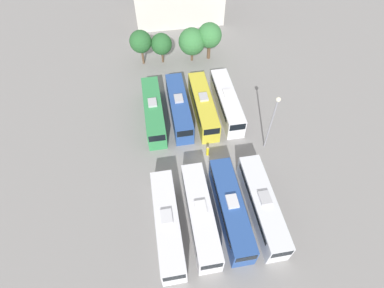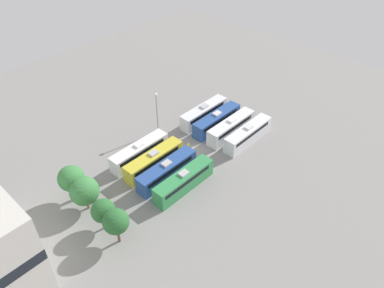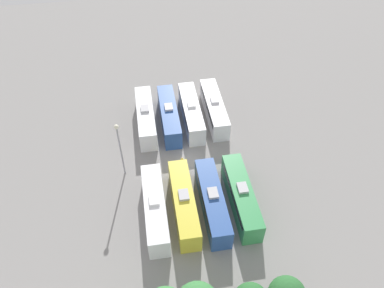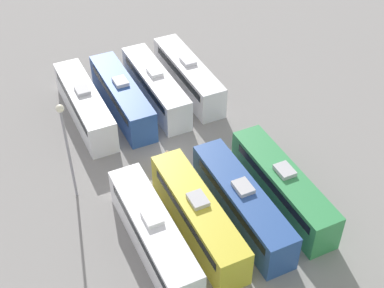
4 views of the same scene
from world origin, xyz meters
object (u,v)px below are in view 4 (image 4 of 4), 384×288
(bus_5, at_px, (242,203))
(light_pole, at_px, (66,138))
(bus_6, at_px, (198,215))
(worker_person, at_px, (167,159))
(bus_7, at_px, (154,233))
(bus_2, at_px, (122,96))
(bus_4, at_px, (283,186))
(bus_3, at_px, (85,104))
(bus_1, at_px, (156,86))
(bus_0, at_px, (188,75))

(bus_5, bearing_deg, light_pole, -36.37)
(bus_6, bearing_deg, light_pole, -46.65)
(light_pole, bearing_deg, worker_person, -179.13)
(bus_7, height_order, worker_person, bus_7)
(bus_2, bearing_deg, bus_6, 89.58)
(bus_7, relative_size, light_pole, 1.31)
(bus_4, relative_size, worker_person, 7.23)
(bus_4, distance_m, light_pole, 16.86)
(bus_2, relative_size, bus_6, 1.00)
(bus_3, height_order, bus_4, same)
(bus_5, height_order, light_pole, light_pole)
(bus_1, relative_size, bus_7, 1.00)
(bus_3, xyz_separation_m, light_pole, (3.68, 9.32, 4.22))
(bus_2, relative_size, bus_3, 1.00)
(bus_3, distance_m, bus_6, 17.25)
(bus_0, distance_m, bus_2, 7.23)
(bus_2, height_order, bus_5, same)
(bus_1, height_order, bus_3, same)
(bus_7, bearing_deg, worker_person, -119.45)
(bus_4, relative_size, bus_6, 1.00)
(worker_person, bearing_deg, bus_5, 108.47)
(bus_5, bearing_deg, bus_0, -102.22)
(bus_2, xyz_separation_m, bus_6, (0.12, 16.70, 0.00))
(bus_4, bearing_deg, worker_person, -50.56)
(bus_6, bearing_deg, worker_person, -96.40)
(bus_6, relative_size, light_pole, 1.31)
(bus_0, bearing_deg, bus_5, 77.78)
(bus_1, xyz_separation_m, bus_6, (3.62, 16.85, 0.00))
(bus_2, bearing_deg, light_pole, 51.42)
(bus_4, bearing_deg, bus_6, -0.66)
(bus_3, xyz_separation_m, bus_7, (0.11, 17.07, 0.00))
(bus_1, relative_size, light_pole, 1.31)
(bus_3, distance_m, light_pole, 10.87)
(bus_3, relative_size, light_pole, 1.31)
(bus_3, distance_m, bus_4, 20.09)
(worker_person, height_order, light_pole, light_pole)
(bus_7, bearing_deg, bus_4, -179.48)
(bus_0, xyz_separation_m, bus_3, (10.81, 0.37, 0.00))
(bus_2, relative_size, worker_person, 7.23)
(bus_6, bearing_deg, bus_4, 179.34)
(bus_3, relative_size, bus_5, 1.00)
(bus_6, bearing_deg, bus_1, -102.13)
(bus_5, distance_m, light_pole, 13.92)
(bus_5, height_order, worker_person, bus_5)
(bus_3, xyz_separation_m, bus_6, (-3.47, 16.89, 0.00))
(bus_6, bearing_deg, bus_0, -113.02)
(bus_5, bearing_deg, worker_person, -71.53)
(bus_7, xyz_separation_m, light_pole, (3.57, -7.76, 4.22))
(bus_4, relative_size, light_pole, 1.31)
(bus_0, distance_m, bus_7, 20.58)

